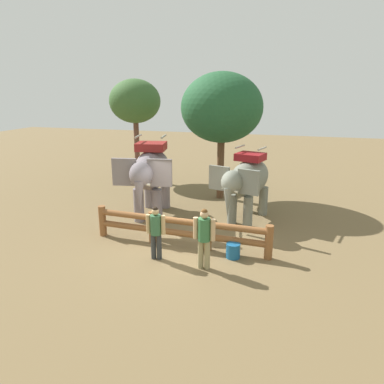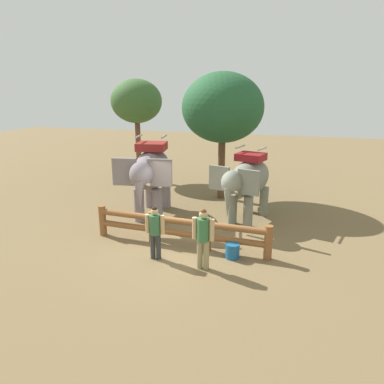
% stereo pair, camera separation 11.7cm
% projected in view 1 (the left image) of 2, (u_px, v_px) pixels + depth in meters
% --- Properties ---
extents(ground_plane, '(60.00, 60.00, 0.00)m').
position_uv_depth(ground_plane, '(178.00, 248.00, 11.27)').
color(ground_plane, brown).
extents(log_fence, '(5.80, 0.48, 1.05)m').
position_uv_depth(log_fence, '(179.00, 228.00, 11.26)').
color(log_fence, brown).
rests_on(log_fence, ground).
extents(elephant_near_left, '(2.19, 3.73, 3.14)m').
position_uv_depth(elephant_near_left, '(151.00, 172.00, 13.65)').
color(elephant_near_left, slate).
rests_on(elephant_near_left, ground).
extents(elephant_center, '(2.18, 3.34, 2.80)m').
position_uv_depth(elephant_center, '(247.00, 180.00, 13.21)').
color(elephant_center, gray).
rests_on(elephant_center, ground).
extents(tourist_woman_in_black, '(0.62, 0.35, 1.75)m').
position_uv_depth(tourist_woman_in_black, '(204.00, 235.00, 9.74)').
color(tourist_woman_in_black, '#988C60').
rests_on(tourist_woman_in_black, ground).
extents(tourist_man_in_blue, '(0.57, 0.34, 1.61)m').
position_uv_depth(tourist_man_in_blue, '(156.00, 229.00, 10.32)').
color(tourist_man_in_blue, '#303436').
rests_on(tourist_man_in_blue, ground).
extents(tree_far_left, '(2.68, 2.68, 5.34)m').
position_uv_depth(tree_far_left, '(135.00, 102.00, 18.80)').
color(tree_far_left, brown).
rests_on(tree_far_left, ground).
extents(tree_back_center, '(3.53, 3.53, 5.55)m').
position_uv_depth(tree_back_center, '(222.00, 108.00, 15.40)').
color(tree_back_center, brown).
rests_on(tree_back_center, ground).
extents(feed_bucket, '(0.42, 0.42, 0.45)m').
position_uv_depth(feed_bucket, '(233.00, 251.00, 10.59)').
color(feed_bucket, '#19598C').
rests_on(feed_bucket, ground).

